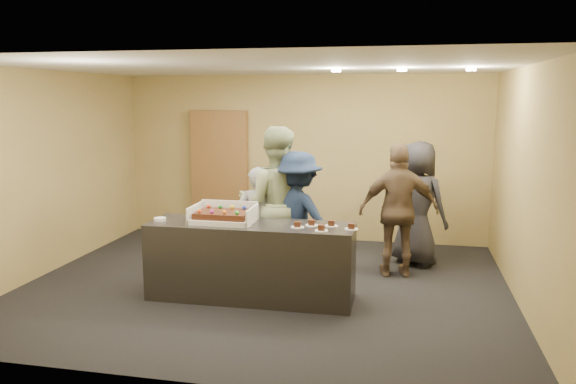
# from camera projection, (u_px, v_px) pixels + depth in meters

# --- Properties ---
(room) EXTENTS (6.04, 6.00, 2.70)m
(room) POSITION_uv_depth(u_px,v_px,m) (264.00, 180.00, 6.85)
(room) COLOR black
(room) RESTS_ON ground
(serving_counter) EXTENTS (2.41, 0.73, 0.90)m
(serving_counter) POSITION_uv_depth(u_px,v_px,m) (251.00, 261.00, 6.57)
(serving_counter) COLOR black
(serving_counter) RESTS_ON floor
(storage_cabinet) EXTENTS (0.97, 0.15, 2.12)m
(storage_cabinet) POSITION_uv_depth(u_px,v_px,m) (220.00, 174.00, 9.51)
(storage_cabinet) COLOR brown
(storage_cabinet) RESTS_ON floor
(cake_box) EXTENTS (0.72, 0.50, 0.21)m
(cake_box) POSITION_uv_depth(u_px,v_px,m) (224.00, 218.00, 6.58)
(cake_box) COLOR white
(cake_box) RESTS_ON serving_counter
(sheet_cake) EXTENTS (0.62, 0.43, 0.12)m
(sheet_cake) POSITION_uv_depth(u_px,v_px,m) (223.00, 214.00, 6.55)
(sheet_cake) COLOR #351B0C
(sheet_cake) RESTS_ON cake_box
(plate_stack) EXTENTS (0.14, 0.14, 0.04)m
(plate_stack) POSITION_uv_depth(u_px,v_px,m) (160.00, 219.00, 6.64)
(plate_stack) COLOR white
(plate_stack) RESTS_ON serving_counter
(slice_a) EXTENTS (0.15, 0.15, 0.07)m
(slice_a) POSITION_uv_depth(u_px,v_px,m) (298.00, 225.00, 6.29)
(slice_a) COLOR white
(slice_a) RESTS_ON serving_counter
(slice_b) EXTENTS (0.15, 0.15, 0.07)m
(slice_b) POSITION_uv_depth(u_px,v_px,m) (312.00, 224.00, 6.38)
(slice_b) COLOR white
(slice_b) RESTS_ON serving_counter
(slice_c) EXTENTS (0.15, 0.15, 0.07)m
(slice_c) POSITION_uv_depth(u_px,v_px,m) (321.00, 229.00, 6.13)
(slice_c) COLOR white
(slice_c) RESTS_ON serving_counter
(slice_d) EXTENTS (0.15, 0.15, 0.07)m
(slice_d) POSITION_uv_depth(u_px,v_px,m) (331.00, 224.00, 6.36)
(slice_d) COLOR white
(slice_d) RESTS_ON serving_counter
(slice_e) EXTENTS (0.15, 0.15, 0.07)m
(slice_e) POSITION_uv_depth(u_px,v_px,m) (351.00, 227.00, 6.21)
(slice_e) COLOR white
(slice_e) RESTS_ON serving_counter
(person_server_grey) EXTENTS (0.61, 0.48, 1.48)m
(person_server_grey) POSITION_uv_depth(u_px,v_px,m) (258.00, 224.00, 7.17)
(person_server_grey) COLOR gray
(person_server_grey) RESTS_ON floor
(person_sage_man) EXTENTS (1.07, 0.90, 1.98)m
(person_sage_man) POSITION_uv_depth(u_px,v_px,m) (275.00, 204.00, 7.22)
(person_sage_man) COLOR #99A97A
(person_sage_man) RESTS_ON floor
(person_navy_man) EXTENTS (1.24, 0.97, 1.68)m
(person_navy_man) POSITION_uv_depth(u_px,v_px,m) (298.00, 218.00, 7.10)
(person_navy_man) COLOR #15223E
(person_navy_man) RESTS_ON floor
(person_brown_extra) EXTENTS (1.09, 0.61, 1.76)m
(person_brown_extra) POSITION_uv_depth(u_px,v_px,m) (399.00, 210.00, 7.34)
(person_brown_extra) COLOR brown
(person_brown_extra) RESTS_ON floor
(person_dark_suit) EXTENTS (1.02, 0.91, 1.75)m
(person_dark_suit) POSITION_uv_depth(u_px,v_px,m) (417.00, 203.00, 7.85)
(person_dark_suit) COLOR #242328
(person_dark_suit) RESTS_ON floor
(ceiling_spotlights) EXTENTS (1.72, 0.12, 0.03)m
(ceiling_spotlights) POSITION_uv_depth(u_px,v_px,m) (402.00, 70.00, 6.78)
(ceiling_spotlights) COLOR #FFEAC6
(ceiling_spotlights) RESTS_ON ceiling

